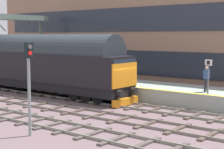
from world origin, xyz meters
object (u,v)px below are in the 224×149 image
object	(u,v)px
diesel_locomotive	(33,62)
waiting_passenger	(206,77)
signal_post_mid	(29,78)
platform_number_sign	(208,72)

from	to	relation	value
diesel_locomotive	waiting_passenger	bearing A→B (deg)	-78.59
diesel_locomotive	signal_post_mid	bearing A→B (deg)	-130.22
diesel_locomotive	waiting_passenger	xyz separation A→B (m)	(2.75, -13.63, -0.49)
signal_post_mid	waiting_passenger	distance (m)	11.89
signal_post_mid	platform_number_sign	distance (m)	11.25
signal_post_mid	waiting_passenger	world-z (taller)	signal_post_mid
signal_post_mid	platform_number_sign	bearing A→B (deg)	-20.46
waiting_passenger	platform_number_sign	bearing A→B (deg)	132.88
diesel_locomotive	platform_number_sign	distance (m)	14.24
diesel_locomotive	signal_post_mid	distance (m)	13.33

